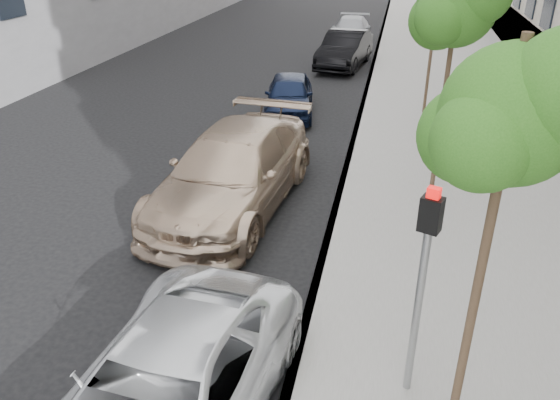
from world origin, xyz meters
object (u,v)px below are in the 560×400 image
(tree_near, at_px, (515,116))
(tree_mid, at_px, (458,6))
(minivan, at_px, (165,398))
(sedan_black, at_px, (345,49))
(signal_pole, at_px, (423,271))
(sedan_rear, at_px, (351,31))
(suv, at_px, (233,171))
(sedan_blue, at_px, (289,95))

(tree_near, distance_m, tree_mid, 6.50)
(tree_near, relative_size, minivan, 0.99)
(sedan_black, bearing_deg, tree_near, -72.74)
(tree_mid, relative_size, signal_pole, 1.71)
(tree_mid, xyz_separation_m, sedan_rear, (-3.54, 18.18, -3.57))
(minivan, relative_size, sedan_rear, 1.05)
(sedan_black, xyz_separation_m, sedan_rear, (-0.21, 5.22, -0.09))
(signal_pole, distance_m, sedan_black, 19.00)
(signal_pole, distance_m, suv, 6.24)
(minivan, relative_size, sedan_black, 1.05)
(signal_pole, relative_size, sedan_rear, 0.63)
(minivan, bearing_deg, sedan_rear, 95.61)
(tree_near, height_order, sedan_rear, tree_near)
(tree_near, distance_m, signal_pole, 2.34)
(minivan, distance_m, sedan_rear, 25.29)
(signal_pole, bearing_deg, sedan_rear, 118.49)
(sedan_rear, bearing_deg, suv, -92.40)
(signal_pole, xyz_separation_m, sedan_black, (-2.81, 18.75, -1.22))
(sedan_blue, bearing_deg, sedan_rear, 77.26)
(sedan_blue, height_order, sedan_rear, sedan_rear)
(tree_near, relative_size, signal_pole, 1.64)
(suv, relative_size, sedan_rear, 1.27)
(tree_mid, height_order, suv, tree_mid)
(minivan, distance_m, sedan_black, 20.07)
(tree_mid, relative_size, minivan, 1.03)
(tree_mid, bearing_deg, sedan_black, 104.39)
(tree_near, bearing_deg, suv, 127.86)
(sedan_rear, bearing_deg, sedan_black, -87.78)
(tree_mid, relative_size, sedan_rear, 1.09)
(tree_mid, xyz_separation_m, sedan_blue, (-4.39, 5.80, -3.60))
(suv, xyz_separation_m, sedan_rear, (0.76, 19.15, -0.18))
(sedan_black, bearing_deg, sedan_rear, 99.91)
(tree_mid, distance_m, signal_pole, 6.23)
(minivan, xyz_separation_m, sedan_rear, (-0.20, 25.29, -0.01))
(minivan, xyz_separation_m, suv, (-0.96, 6.14, 0.17))
(tree_near, xyz_separation_m, tree_mid, (0.00, 6.50, 0.10))
(tree_mid, bearing_deg, suv, -167.35)
(minivan, height_order, suv, suv)
(signal_pole, bearing_deg, tree_near, -32.93)
(sedan_black, bearing_deg, tree_mid, -68.04)
(tree_mid, bearing_deg, tree_near, -90.00)
(suv, relative_size, sedan_black, 1.27)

